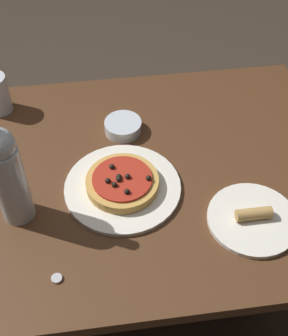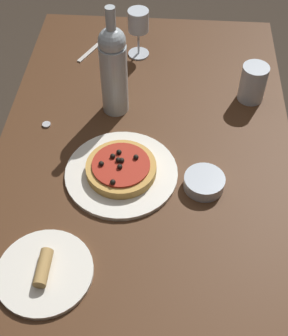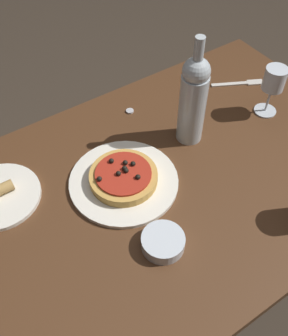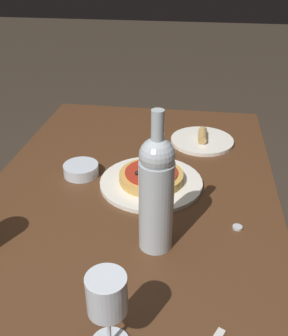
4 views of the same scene
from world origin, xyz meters
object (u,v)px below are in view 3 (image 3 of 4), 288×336
object	(u,v)px
dining_table	(159,202)
dinner_plate	(124,181)
fork	(241,83)
wine_bottle	(193,99)
pizza	(123,176)
side_bowl	(163,242)
wine_glass	(274,81)
bottle_cap	(130,111)

from	to	relation	value
dining_table	dinner_plate	world-z (taller)	dinner_plate
fork	wine_bottle	bearing A→B (deg)	-134.64
pizza	side_bowl	bearing A→B (deg)	83.61
pizza	wine_glass	size ratio (longest dim) A/B	1.13
side_bowl	fork	world-z (taller)	side_bowl
dining_table	fork	xyz separation A→B (m)	(-0.48, -0.20, 0.09)
pizza	wine_bottle	size ratio (longest dim) A/B	0.55
wine_glass	wine_bottle	distance (m)	0.28
wine_bottle	wine_glass	bearing A→B (deg)	170.35
dining_table	wine_glass	xyz separation A→B (m)	(-0.45, -0.05, 0.21)
side_bowl	dinner_plate	bearing A→B (deg)	-96.39
fork	bottle_cap	distance (m)	0.40
side_bowl	wine_glass	bearing A→B (deg)	-159.04
side_bowl	bottle_cap	bearing A→B (deg)	-113.20
dinner_plate	wine_bottle	world-z (taller)	wine_bottle
dining_table	pizza	distance (m)	0.15
dining_table	wine_glass	distance (m)	0.49
wine_glass	fork	bearing A→B (deg)	-102.62
pizza	fork	xyz separation A→B (m)	(-0.56, -0.14, -0.02)
dinner_plate	wine_glass	world-z (taller)	wine_glass
wine_glass	side_bowl	xyz separation A→B (m)	(0.55, 0.21, -0.10)
pizza	fork	bearing A→B (deg)	-165.67
wine_bottle	fork	bearing A→B (deg)	-161.78
dinner_plate	side_bowl	distance (m)	0.22
wine_glass	side_bowl	bearing A→B (deg)	20.96
pizza	wine_bottle	distance (m)	0.28
pizza	bottle_cap	distance (m)	0.29
wine_glass	fork	xyz separation A→B (m)	(-0.03, -0.15, -0.11)
dinner_plate	dining_table	bearing A→B (deg)	146.53
dining_table	wine_bottle	xyz separation A→B (m)	(-0.17, -0.10, 0.24)
bottle_cap	dining_table	bearing A→B (deg)	73.11
dining_table	wine_bottle	distance (m)	0.31
dinner_plate	bottle_cap	xyz separation A→B (m)	(-0.17, -0.23, -0.00)
side_bowl	pizza	bearing A→B (deg)	-96.39
dinner_plate	pizza	world-z (taller)	pizza
wine_glass	side_bowl	size ratio (longest dim) A/B	1.54
side_bowl	fork	distance (m)	0.68
wine_glass	bottle_cap	world-z (taller)	wine_glass
dinner_plate	bottle_cap	world-z (taller)	dinner_plate
bottle_cap	wine_glass	bearing A→B (deg)	146.51
dinner_plate	wine_bottle	xyz separation A→B (m)	(-0.25, -0.04, 0.14)
dinner_plate	wine_glass	bearing A→B (deg)	179.65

